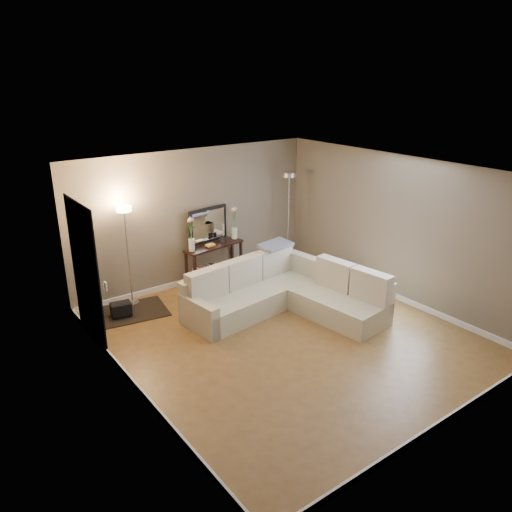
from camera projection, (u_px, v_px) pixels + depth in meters
floor at (286, 336)px, 7.87m from camera, size 5.00×5.50×0.01m
ceiling at (290, 171)px, 6.96m from camera, size 5.00×5.50×0.01m
wall_back at (195, 217)px, 9.50m from camera, size 5.00×0.02×2.60m
wall_front at (453, 332)px, 5.33m from camera, size 5.00×0.02×2.60m
wall_left at (128, 302)px, 6.02m from camera, size 0.02×5.50×2.60m
wall_right at (397, 229)px, 8.81m from camera, size 0.02×5.50×2.60m
baseboard_back at (199, 278)px, 9.92m from camera, size 5.00×0.03×0.10m
baseboard_front at (436, 426)px, 5.79m from camera, size 5.00×0.03×0.10m
baseboard_left at (138, 388)px, 6.47m from camera, size 0.03×5.50×0.10m
baseboard_right at (390, 294)px, 9.23m from camera, size 0.03×5.50×0.10m
doorway at (86, 273)px, 7.39m from camera, size 0.02×1.20×2.20m
switch_plate at (106, 286)px, 6.72m from camera, size 0.02×0.08×0.12m
sectional_sofa at (282, 293)px, 8.59m from camera, size 2.82×2.53×0.90m
throw_blanket at (276, 245)px, 9.10m from camera, size 0.70×0.48×0.09m
console_table at (211, 262)px, 9.68m from camera, size 1.27×0.49×0.76m
leaning_mirror at (208, 225)px, 9.59m from camera, size 0.88×0.15×0.69m
table_decor at (215, 243)px, 9.57m from camera, size 0.53×0.14×0.12m
flower_vase_left at (191, 237)px, 9.17m from camera, size 0.15×0.13×0.65m
flower_vase_right at (234, 225)px, 9.85m from camera, size 0.15×0.13×0.65m
floor_lamp_lit at (126, 237)px, 8.51m from camera, size 0.29×0.29×1.79m
floor_lamp_unlit at (289, 201)px, 10.22m from camera, size 0.32×0.32×2.00m
charcoal_rug at (132, 312)px, 8.62m from camera, size 1.30×1.06×0.02m
black_bag at (121, 309)px, 8.42m from camera, size 0.36×0.28×0.21m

